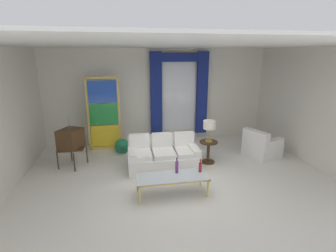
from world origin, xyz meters
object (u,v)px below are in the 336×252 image
(bottle_crystal_tall, at_px, (200,167))
(round_side_table, at_px, (208,150))
(armchair_white, at_px, (261,147))
(peacock_figurine, at_px, (122,147))
(stained_glass_divider, at_px, (104,116))
(vintage_tv, at_px, (71,139))
(couch_white_long, at_px, (163,156))
(bottle_blue_decanter, at_px, (177,166))
(table_lamp_brass, at_px, (209,126))
(coffee_table, at_px, (172,178))

(bottle_crystal_tall, distance_m, round_side_table, 1.49)
(armchair_white, bearing_deg, peacock_figurine, 166.85)
(stained_glass_divider, bearing_deg, round_side_table, -29.17)
(bottle_crystal_tall, relative_size, vintage_tv, 0.22)
(couch_white_long, xyz_separation_m, bottle_crystal_tall, (0.59, -1.29, 0.22))
(couch_white_long, height_order, bottle_blue_decanter, couch_white_long)
(bottle_crystal_tall, distance_m, stained_glass_divider, 3.59)
(stained_glass_divider, bearing_deg, table_lamp_brass, -29.17)
(coffee_table, distance_m, bottle_blue_decanter, 0.26)
(table_lamp_brass, bearing_deg, peacock_figurine, 155.29)
(couch_white_long, height_order, stained_glass_divider, stained_glass_divider)
(bottle_crystal_tall, bearing_deg, vintage_tv, 148.49)
(vintage_tv, bearing_deg, bottle_crystal_tall, -31.51)
(armchair_white, bearing_deg, table_lamp_brass, -175.20)
(stained_glass_divider, height_order, table_lamp_brass, stained_glass_divider)
(bottle_blue_decanter, height_order, peacock_figurine, bottle_blue_decanter)
(vintage_tv, relative_size, table_lamp_brass, 2.36)
(stained_glass_divider, distance_m, table_lamp_brass, 3.14)
(table_lamp_brass, bearing_deg, armchair_white, 4.80)
(coffee_table, relative_size, armchair_white, 1.40)
(vintage_tv, height_order, stained_glass_divider, stained_glass_divider)
(bottle_blue_decanter, distance_m, stained_glass_divider, 3.27)
(coffee_table, xyz_separation_m, table_lamp_brass, (1.27, 1.42, 0.65))
(couch_white_long, bearing_deg, table_lamp_brass, 2.22)
(vintage_tv, distance_m, round_side_table, 3.57)
(coffee_table, bearing_deg, stained_glass_divider, 116.46)
(vintage_tv, distance_m, stained_glass_divider, 1.39)
(peacock_figurine, xyz_separation_m, table_lamp_brass, (2.25, -1.04, 0.81))
(couch_white_long, distance_m, bottle_blue_decanter, 1.26)
(bottle_blue_decanter, bearing_deg, armchair_white, 27.21)
(couch_white_long, distance_m, vintage_tv, 2.38)
(stained_glass_divider, height_order, round_side_table, stained_glass_divider)
(bottle_blue_decanter, relative_size, vintage_tv, 0.26)
(round_side_table, bearing_deg, bottle_blue_decanter, -131.78)
(bottle_crystal_tall, height_order, armchair_white, armchair_white)
(armchair_white, xyz_separation_m, stained_glass_divider, (-4.35, 1.39, 0.77))
(bottle_crystal_tall, xyz_separation_m, peacock_figurine, (-1.61, 2.37, -0.31))
(couch_white_long, xyz_separation_m, table_lamp_brass, (1.24, 0.05, 0.72))
(vintage_tv, xyz_separation_m, round_side_table, (3.53, -0.43, -0.37))
(bottle_crystal_tall, relative_size, armchair_white, 0.28)
(bottle_crystal_tall, relative_size, stained_glass_divider, 0.13)
(bottle_crystal_tall, bearing_deg, couch_white_long, 114.60)
(coffee_table, xyz_separation_m, vintage_tv, (-2.25, 1.85, 0.35))
(coffee_table, distance_m, round_side_table, 1.91)
(vintage_tv, bearing_deg, bottle_blue_decanter, -35.68)
(peacock_figurine, bearing_deg, coffee_table, -68.22)
(bottle_crystal_tall, bearing_deg, peacock_figurine, 124.12)
(coffee_table, height_order, bottle_crystal_tall, bottle_crystal_tall)
(vintage_tv, distance_m, armchair_white, 5.16)
(bottle_crystal_tall, distance_m, table_lamp_brass, 1.56)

